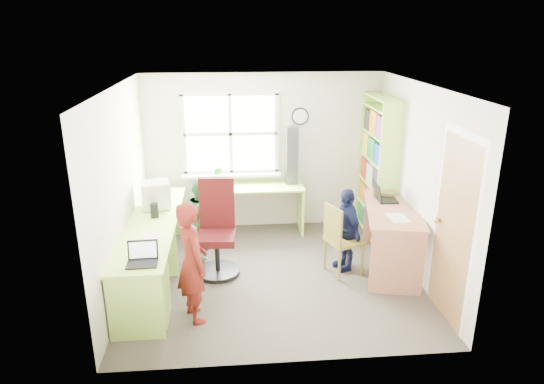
# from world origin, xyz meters

# --- Properties ---
(room) EXTENTS (3.64, 3.44, 2.44)m
(room) POSITION_xyz_m (0.01, 0.10, 1.22)
(room) COLOR #423C34
(room) RESTS_ON ground
(l_desk) EXTENTS (2.38, 2.95, 0.75)m
(l_desk) POSITION_xyz_m (-1.31, -0.28, 0.46)
(l_desk) COLOR #C3FF65
(l_desk) RESTS_ON ground
(right_desk) EXTENTS (0.96, 1.56, 0.83)m
(right_desk) POSITION_xyz_m (1.55, 0.10, 0.61)
(right_desk) COLOR #B5765A
(right_desk) RESTS_ON ground
(bookshelf) EXTENTS (0.30, 1.02, 2.10)m
(bookshelf) POSITION_xyz_m (1.65, 1.19, 1.00)
(bookshelf) COLOR #C3FF65
(bookshelf) RESTS_ON ground
(swivel_chair) EXTENTS (0.61, 0.61, 1.23)m
(swivel_chair) POSITION_xyz_m (-0.71, 0.20, 0.53)
(swivel_chair) COLOR black
(swivel_chair) RESTS_ON ground
(wooden_chair) EXTENTS (0.52, 0.52, 0.94)m
(wooden_chair) POSITION_xyz_m (0.84, -0.01, 0.51)
(wooden_chair) COLOR olive
(wooden_chair) RESTS_ON ground
(crt_monitor) EXTENTS (0.42, 0.39, 0.36)m
(crt_monitor) POSITION_xyz_m (-1.51, 0.61, 0.93)
(crt_monitor) COLOR silver
(crt_monitor) RESTS_ON l_desk
(laptop_left) EXTENTS (0.32, 0.27, 0.21)m
(laptop_left) POSITION_xyz_m (-1.44, -0.97, 0.80)
(laptop_left) COLOR black
(laptop_left) RESTS_ON l_desk
(laptop_right) EXTENTS (0.30, 0.36, 0.24)m
(laptop_right) POSITION_xyz_m (1.50, 0.42, 0.89)
(laptop_right) COLOR black
(laptop_right) RESTS_ON right_desk
(speaker_a) EXTENTS (0.10, 0.10, 0.18)m
(speaker_a) POSITION_xyz_m (-1.48, 0.28, 0.84)
(speaker_a) COLOR black
(speaker_a) RESTS_ON l_desk
(speaker_b) EXTENTS (0.10, 0.10, 0.16)m
(speaker_b) POSITION_xyz_m (-1.52, 0.77, 0.83)
(speaker_b) COLOR black
(speaker_b) RESTS_ON l_desk
(cd_tower) EXTENTS (0.19, 0.17, 0.88)m
(cd_tower) POSITION_xyz_m (0.41, 1.51, 1.19)
(cd_tower) COLOR black
(cd_tower) RESTS_ON l_desk
(game_box) EXTENTS (0.35, 0.35, 0.06)m
(game_box) POSITION_xyz_m (1.58, 0.64, 0.86)
(game_box) COLOR red
(game_box) RESTS_ON right_desk
(paper_a) EXTENTS (0.24, 0.31, 0.00)m
(paper_a) POSITION_xyz_m (-1.44, -0.34, 0.75)
(paper_a) COLOR silver
(paper_a) RESTS_ON l_desk
(paper_b) EXTENTS (0.24, 0.33, 0.00)m
(paper_b) POSITION_xyz_m (1.49, -0.23, 0.84)
(paper_b) COLOR silver
(paper_b) RESTS_ON right_desk
(potted_plant) EXTENTS (0.19, 0.16, 0.30)m
(potted_plant) POSITION_xyz_m (-0.72, 1.48, 0.90)
(potted_plant) COLOR #2F742E
(potted_plant) RESTS_ON l_desk
(person_red) EXTENTS (0.49, 0.58, 1.35)m
(person_red) POSITION_xyz_m (-0.95, -0.86, 0.67)
(person_red) COLOR maroon
(person_red) RESTS_ON ground
(person_green) EXTENTS (0.47, 0.57, 1.10)m
(person_green) POSITION_xyz_m (-0.91, 0.70, 0.55)
(person_green) COLOR #2D7031
(person_green) RESTS_ON ground
(person_navy) EXTENTS (0.43, 0.69, 1.10)m
(person_navy) POSITION_xyz_m (0.95, 0.13, 0.55)
(person_navy) COLOR #151B42
(person_navy) RESTS_ON ground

